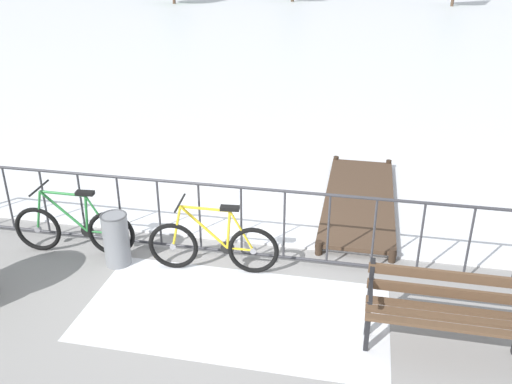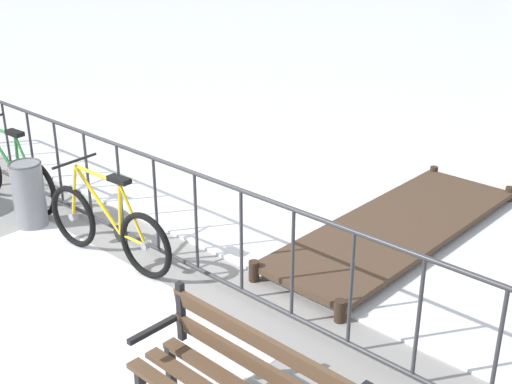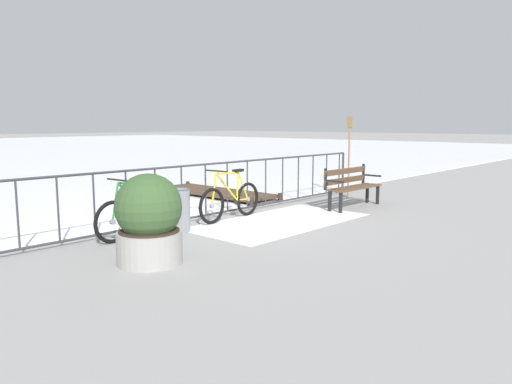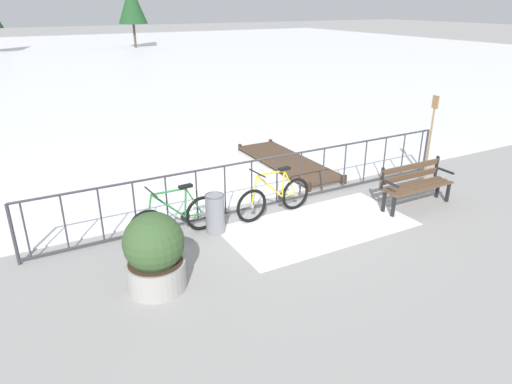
# 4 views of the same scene
# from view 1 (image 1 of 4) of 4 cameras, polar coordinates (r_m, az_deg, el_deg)

# --- Properties ---
(ground_plane) EXTENTS (160.00, 160.00, 0.00)m
(ground_plane) POSITION_cam_1_polar(r_m,az_deg,el_deg) (7.54, -3.65, -6.65)
(ground_plane) COLOR gray
(frozen_pond) EXTENTS (80.00, 56.00, 0.03)m
(frozen_pond) POSITION_cam_1_polar(r_m,az_deg,el_deg) (34.88, 9.12, 17.78)
(frozen_pond) COLOR white
(frozen_pond) RESTS_ON ground
(snow_patch) EXTENTS (3.52, 1.77, 0.01)m
(snow_patch) POSITION_cam_1_polar(r_m,az_deg,el_deg) (6.47, -2.18, -12.46)
(snow_patch) COLOR white
(snow_patch) RESTS_ON ground
(railing_fence) EXTENTS (9.06, 0.06, 1.07)m
(railing_fence) POSITION_cam_1_polar(r_m,az_deg,el_deg) (7.27, -3.77, -2.87)
(railing_fence) COLOR #38383D
(railing_fence) RESTS_ON ground
(bicycle_near_railing) EXTENTS (1.71, 0.52, 0.97)m
(bicycle_near_railing) POSITION_cam_1_polar(r_m,az_deg,el_deg) (7.82, -18.57, -3.70)
(bicycle_near_railing) COLOR black
(bicycle_near_railing) RESTS_ON ground
(bicycle_second) EXTENTS (1.71, 0.52, 0.97)m
(bicycle_second) POSITION_cam_1_polar(r_m,az_deg,el_deg) (7.04, -4.52, -5.64)
(bicycle_second) COLOR black
(bicycle_second) RESTS_ON ground
(park_bench) EXTENTS (1.60, 0.49, 0.89)m
(park_bench) POSITION_cam_1_polar(r_m,az_deg,el_deg) (6.03, 19.24, -11.22)
(park_bench) COLOR brown
(park_bench) RESTS_ON ground
(trash_bin) EXTENTS (0.35, 0.35, 0.73)m
(trash_bin) POSITION_cam_1_polar(r_m,az_deg,el_deg) (7.39, -14.49, -4.81)
(trash_bin) COLOR gray
(trash_bin) RESTS_ON ground
(wooden_dock) EXTENTS (1.10, 3.46, 0.20)m
(wooden_dock) POSITION_cam_1_polar(r_m,az_deg,el_deg) (9.02, 10.79, -0.72)
(wooden_dock) COLOR #4C3828
(wooden_dock) RESTS_ON ground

